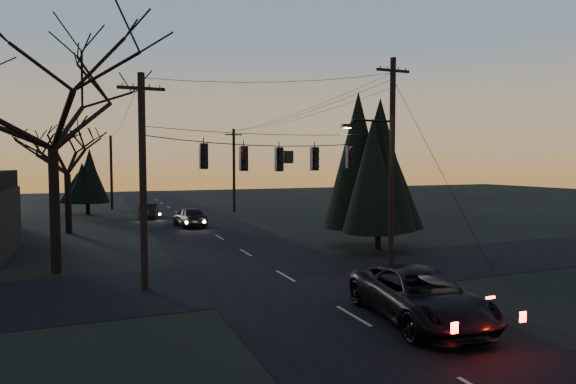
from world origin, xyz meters
name	(u,v)px	position (x,y,z in m)	size (l,w,h in m)	color
ground_plane	(433,363)	(0.00, 0.00, 0.00)	(160.00, 160.00, 0.00)	black
main_road	(227,242)	(0.00, 20.00, 0.01)	(8.00, 120.00, 0.02)	black
cross_road	(285,276)	(0.00, 10.00, 0.01)	(60.00, 7.00, 0.02)	black
utility_pole_right	(391,266)	(5.50, 10.00, 0.00)	(5.00, 0.30, 10.00)	black
utility_pole_left	(145,290)	(-6.00, 10.00, 0.00)	(1.80, 0.30, 8.50)	black
utility_pole_far_r	(234,212)	(5.50, 38.00, 0.00)	(1.80, 0.30, 8.50)	black
utility_pole_far_l	(112,209)	(-6.00, 46.00, 0.00)	(0.30, 0.30, 8.00)	black
span_signal_assembly	(280,158)	(-0.24, 10.00, 5.24)	(11.50, 0.44, 1.59)	black
bare_tree_left	(51,98)	(-9.45, 14.46, 7.92)	(11.07, 11.07, 11.33)	black
evergreen_right	(379,166)	(7.46, 14.19, 4.84)	(4.91, 4.91, 8.48)	black
bare_tree_dist	(67,150)	(-9.51, 28.00, 5.93)	(6.48, 6.48, 8.50)	black
evergreen_dist	(87,179)	(-8.37, 41.08, 3.48)	(3.59, 3.59, 5.79)	black
suv_near	(420,296)	(1.69, 2.77, 0.82)	(2.71, 5.87, 1.63)	black
sedan_oncoming_a	(190,217)	(-0.80, 28.38, 0.79)	(1.86, 4.62, 1.57)	black
sedan_oncoming_b	(149,211)	(-3.20, 35.54, 0.70)	(1.47, 4.22, 1.39)	black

